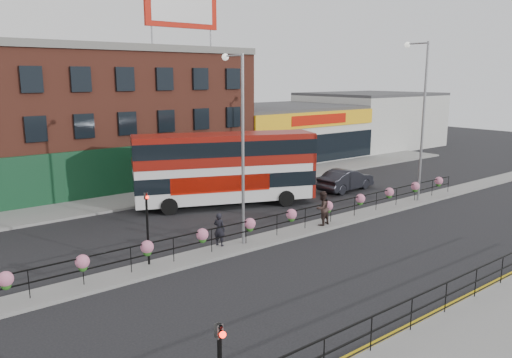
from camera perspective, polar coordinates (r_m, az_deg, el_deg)
ground at (r=26.54m, az=4.04°, el=-6.32°), size 120.00×120.00×0.00m
north_pavement at (r=35.96m, az=-8.93°, el=-1.52°), size 60.00×4.00×0.15m
median at (r=26.51m, az=4.05°, el=-6.17°), size 60.00×1.60×0.15m
yellow_line_inner at (r=20.91m, az=22.67°, el=-12.29°), size 60.00×0.10×0.01m
yellow_line_outer at (r=20.84m, az=23.11°, el=-12.41°), size 60.00×0.10×0.01m
brick_building at (r=40.83m, az=-19.68°, el=6.69°), size 25.00×12.21×10.30m
supermarket at (r=51.06m, az=2.33°, el=5.41°), size 15.00×12.25×5.30m
warehouse_east at (r=61.66m, az=12.81°, el=6.67°), size 14.50×12.00×6.30m
billboard at (r=39.20m, az=-8.48°, el=18.86°), size 6.00×0.29×4.40m
median_railing at (r=26.23m, az=4.08°, el=-4.15°), size 30.04×0.56×1.23m
south_railing at (r=18.75m, az=20.93°, el=-11.78°), size 20.04×0.05×1.12m
double_decker_bus at (r=31.76m, az=-3.52°, el=1.97°), size 11.62×6.86×4.64m
car at (r=36.92m, az=10.25°, el=-0.09°), size 2.54×5.09×1.58m
pedestrian_a at (r=24.14m, az=-4.21°, el=-5.75°), size 0.90×0.85×1.64m
pedestrian_b at (r=27.57m, az=7.57°, el=-3.32°), size 1.08×0.92×1.90m
lamp_column_west at (r=23.63m, az=-1.86°, el=5.24°), size 0.33×1.60×9.09m
lamp_column_east at (r=33.95m, az=18.28°, el=7.73°), size 0.37×1.79×10.21m
traffic_light_median at (r=21.81m, az=-12.37°, el=-3.79°), size 0.15×0.28×3.65m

